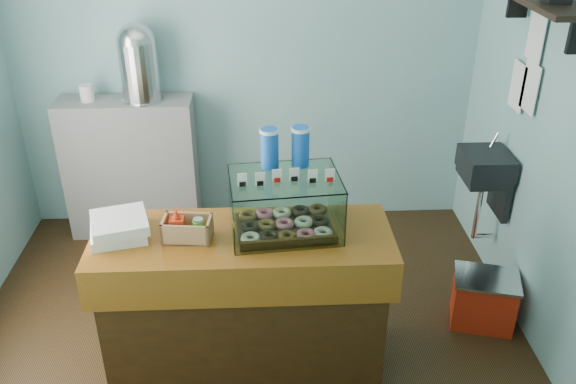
{
  "coord_description": "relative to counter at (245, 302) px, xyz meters",
  "views": [
    {
      "loc": [
        0.11,
        -2.98,
        2.64
      ],
      "look_at": [
        0.25,
        -0.15,
        1.1
      ],
      "focal_mm": 38.0,
      "sensor_mm": 36.0,
      "label": 1
    }
  ],
  "objects": [
    {
      "name": "coffee_urn",
      "position": [
        -0.75,
        1.58,
        0.94
      ],
      "size": [
        0.31,
        0.31,
        0.57
      ],
      "color": "silver",
      "rests_on": "back_shelf"
    },
    {
      "name": "condiment_crate",
      "position": [
        -0.29,
        -0.01,
        0.51
      ],
      "size": [
        0.26,
        0.18,
        0.18
      ],
      "rotation": [
        0.0,
        0.0,
        -0.11
      ],
      "color": "tan",
      "rests_on": "counter"
    },
    {
      "name": "red_cooler",
      "position": [
        1.51,
        0.31,
        -0.28
      ],
      "size": [
        0.46,
        0.4,
        0.35
      ],
      "rotation": [
        0.0,
        0.0,
        -0.27
      ],
      "color": "red",
      "rests_on": "ground"
    },
    {
      "name": "pastry_boxes",
      "position": [
        -0.64,
        0.03,
        0.5
      ],
      "size": [
        0.36,
        0.35,
        0.11
      ],
      "rotation": [
        0.0,
        0.0,
        0.23
      ],
      "color": "white",
      "rests_on": "counter"
    },
    {
      "name": "ground",
      "position": [
        0.0,
        0.25,
        -0.46
      ],
      "size": [
        3.5,
        3.5,
        0.0
      ],
      "primitive_type": "plane",
      "color": "black",
      "rests_on": "ground"
    },
    {
      "name": "display_case",
      "position": [
        0.23,
        0.08,
        0.61
      ],
      "size": [
        0.61,
        0.47,
        0.53
      ],
      "rotation": [
        0.0,
        0.0,
        0.09
      ],
      "color": "#321F0F",
      "rests_on": "counter"
    },
    {
      "name": "back_shelf",
      "position": [
        -0.9,
        1.57,
        0.09
      ],
      "size": [
        1.0,
        0.32,
        1.1
      ],
      "primitive_type": "cube",
      "color": "gray",
      "rests_on": "ground"
    },
    {
      "name": "room_shell",
      "position": [
        0.03,
        0.26,
        1.25
      ],
      "size": [
        3.54,
        3.04,
        2.82
      ],
      "color": "#7FAFB9",
      "rests_on": "ground"
    },
    {
      "name": "counter",
      "position": [
        0.0,
        0.0,
        0.0
      ],
      "size": [
        1.6,
        0.6,
        0.9
      ],
      "color": "#3C200B",
      "rests_on": "ground"
    }
  ]
}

